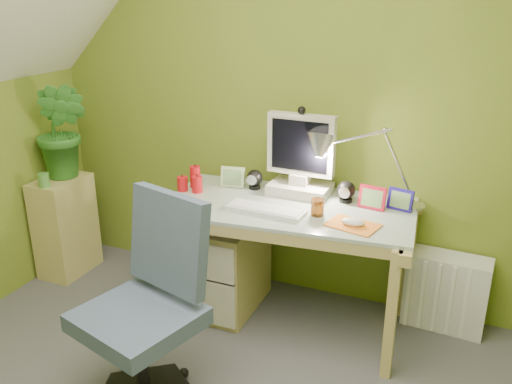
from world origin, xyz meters
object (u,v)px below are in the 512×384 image
at_px(monitor, 301,145).
at_px(desk_lamp, 384,149).
at_px(radiator, 446,292).
at_px(desk, 288,263).
at_px(potted_plant, 62,131).
at_px(side_ledge, 66,226).
at_px(task_chair, 138,316).

bearing_deg(monitor, desk_lamp, 1.36).
height_order(monitor, radiator, monitor).
xyz_separation_m(desk, potted_plant, (-1.52, 0.02, 0.61)).
height_order(desk, monitor, monitor).
xyz_separation_m(monitor, radiator, (0.84, 0.08, -0.78)).
height_order(desk, desk_lamp, desk_lamp).
distance_m(desk, side_ledge, 1.55).
bearing_deg(task_chair, radiator, 60.67).
bearing_deg(desk_lamp, monitor, -165.22).
height_order(task_chair, radiator, task_chair).
bearing_deg(potted_plant, side_ledge, -120.89).
xyz_separation_m(desk_lamp, potted_plant, (-1.97, -0.16, -0.06)).
bearing_deg(desk, radiator, 12.49).
distance_m(side_ledge, task_chair, 1.49).
distance_m(desk_lamp, radiator, 0.90).
bearing_deg(task_chair, desk, 84.67).
bearing_deg(desk, task_chair, -116.33).
relative_size(desk, side_ledge, 2.01).
bearing_deg(desk_lamp, task_chair, -111.57).
relative_size(desk, task_chair, 1.38).
bearing_deg(radiator, potted_plant, -170.24).
bearing_deg(monitor, task_chair, -106.81).
relative_size(potted_plant, task_chair, 0.64).
relative_size(monitor, radiator, 1.30).
bearing_deg(potted_plant, task_chair, -39.14).
distance_m(monitor, potted_plant, 1.53).
xyz_separation_m(desk, radiator, (0.84, 0.26, -0.14)).
xyz_separation_m(monitor, potted_plant, (-1.52, -0.16, -0.03)).
bearing_deg(desk, desk_lamp, 16.89).
distance_m(side_ledge, radiator, 2.41).
distance_m(task_chair, radiator, 1.71).
bearing_deg(monitor, potted_plant, -172.52).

